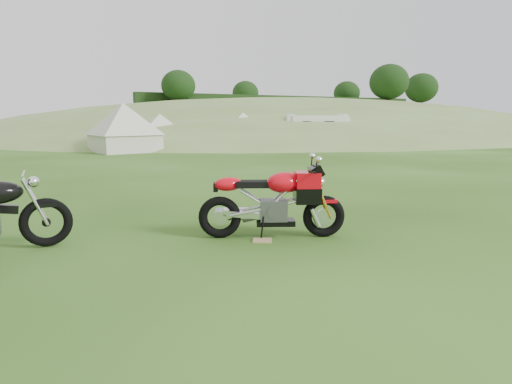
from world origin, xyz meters
name	(u,v)px	position (x,y,z in m)	size (l,w,h in m)	color
ground	(266,259)	(0.00, 0.00, 0.00)	(120.00, 120.00, 0.00)	#24410E
hillside	(289,133)	(24.00, 40.00, 0.00)	(80.00, 64.00, 8.00)	olive
hedgerow	(289,133)	(24.00, 40.00, 0.00)	(36.00, 1.20, 8.60)	black
sport_motorcycle	(272,196)	(0.55, 0.86, 0.62)	(2.08, 0.52, 1.25)	red
plywood_board	(262,240)	(0.33, 0.73, 0.01)	(0.27, 0.22, 0.02)	tan
tent_left	(124,127)	(1.39, 18.59, 1.28)	(2.96, 2.96, 2.56)	beige
tent_mid	(160,129)	(4.03, 21.67, 1.11)	(2.57, 2.57, 2.22)	beige
tent_right	(243,128)	(9.07, 20.47, 1.14)	(2.64, 2.64, 2.29)	silver
caravan	(316,130)	(13.27, 18.48, 0.98)	(4.17, 1.86, 1.95)	silver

